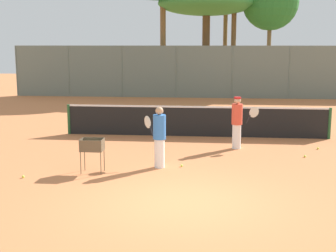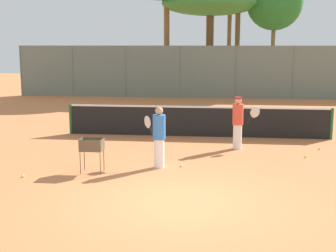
{
  "view_description": "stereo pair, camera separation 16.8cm",
  "coord_description": "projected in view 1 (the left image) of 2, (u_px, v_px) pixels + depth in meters",
  "views": [
    {
      "loc": [
        0.63,
        -9.1,
        3.2
      ],
      "look_at": [
        -0.61,
        3.33,
        1.0
      ],
      "focal_mm": 50.0,
      "sensor_mm": 36.0,
      "label": 1
    },
    {
      "loc": [
        0.8,
        -9.08,
        3.2
      ],
      "look_at": [
        -0.61,
        3.33,
        1.0
      ],
      "focal_mm": 50.0,
      "sensor_mm": 36.0,
      "label": 2
    }
  ],
  "objects": [
    {
      "name": "tennis_ball_4",
      "position": [
        23.0,
        177.0,
        11.3
      ],
      "size": [
        0.07,
        0.07,
        0.07
      ],
      "primitive_type": "sphere",
      "color": "#D1E54C",
      "rests_on": "ground_plane"
    },
    {
      "name": "tennis_ball_2",
      "position": [
        182.0,
        166.0,
        12.33
      ],
      "size": [
        0.07,
        0.07,
        0.07
      ],
      "primitive_type": "sphere",
      "color": "#D1E54C",
      "rests_on": "ground_plane"
    },
    {
      "name": "back_fence",
      "position": [
        204.0,
        72.0,
        27.82
      ],
      "size": [
        23.28,
        0.08,
        3.1
      ],
      "color": "slate",
      "rests_on": "ground_plane"
    },
    {
      "name": "player_red_cap",
      "position": [
        237.0,
        122.0,
        14.35
      ],
      "size": [
        0.88,
        0.33,
        1.61
      ],
      "rotation": [
        0.0,
        0.0,
        0.11
      ],
      "color": "white",
      "rests_on": "ground_plane"
    },
    {
      "name": "tree_1",
      "position": [
        206.0,
        4.0,
        29.36
      ],
      "size": [
        6.12,
        6.12,
        6.48
      ],
      "color": "brown",
      "rests_on": "ground_plane"
    },
    {
      "name": "tennis_ball_3",
      "position": [
        318.0,
        148.0,
        14.37
      ],
      "size": [
        0.07,
        0.07,
        0.07
      ],
      "primitive_type": "sphere",
      "color": "#D1E54C",
      "rests_on": "ground_plane"
    },
    {
      "name": "tennis_ball_0",
      "position": [
        239.0,
        141.0,
        15.47
      ],
      "size": [
        0.07,
        0.07,
        0.07
      ],
      "primitive_type": "sphere",
      "color": "#D1E54C",
      "rests_on": "ground_plane"
    },
    {
      "name": "ground_plane",
      "position": [
        181.0,
        203.0,
        9.53
      ],
      "size": [
        80.0,
        80.0,
        0.0
      ],
      "primitive_type": "plane",
      "color": "#C67242"
    },
    {
      "name": "tree_3",
      "position": [
        270.0,
        2.0,
        29.06
      ],
      "size": [
        3.49,
        3.49,
        7.51
      ],
      "color": "brown",
      "rests_on": "ground_plane"
    },
    {
      "name": "tennis_ball_1",
      "position": [
        305.0,
        156.0,
        13.35
      ],
      "size": [
        0.07,
        0.07,
        0.07
      ],
      "primitive_type": "sphere",
      "color": "#D1E54C",
      "rests_on": "ground_plane"
    },
    {
      "name": "parked_car",
      "position": [
        292.0,
        84.0,
        30.03
      ],
      "size": [
        4.2,
        1.7,
        1.6
      ],
      "color": "#232328",
      "rests_on": "ground_plane"
    },
    {
      "name": "tennis_net",
      "position": [
        196.0,
        121.0,
        16.29
      ],
      "size": [
        9.19,
        0.1,
        1.07
      ],
      "color": "#26592D",
      "rests_on": "ground_plane"
    },
    {
      "name": "player_white_outfit",
      "position": [
        159.0,
        136.0,
        12.13
      ],
      "size": [
        0.68,
        0.69,
        1.6
      ],
      "rotation": [
        0.0,
        0.0,
        2.34
      ],
      "color": "white",
      "rests_on": "ground_plane"
    },
    {
      "name": "ball_cart",
      "position": [
        93.0,
        148.0,
        11.67
      ],
      "size": [
        0.56,
        0.41,
        0.86
      ],
      "color": "brown",
      "rests_on": "ground_plane"
    }
  ]
}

